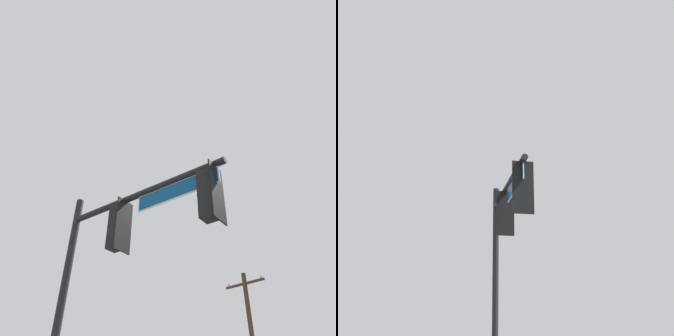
# 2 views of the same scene
# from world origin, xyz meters

# --- Properties ---
(signal_pole_near) EXTENTS (4.51, 1.30, 6.34)m
(signal_pole_near) POSITION_xyz_m (-4.71, -6.13, 4.57)
(signal_pole_near) COLOR black
(signal_pole_near) RESTS_ON ground_plane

